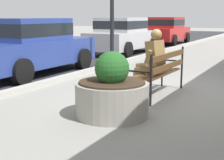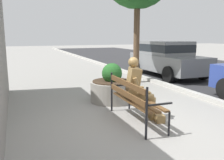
# 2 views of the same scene
# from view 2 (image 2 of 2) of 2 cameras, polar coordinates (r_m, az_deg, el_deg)

# --- Properties ---
(ground_plane) EXTENTS (80.00, 80.00, 0.00)m
(ground_plane) POSITION_cam_2_polar(r_m,az_deg,el_deg) (4.95, 4.94, -11.10)
(ground_plane) COLOR gray
(park_bench) EXTENTS (1.81, 0.58, 0.95)m
(park_bench) POSITION_cam_2_polar(r_m,az_deg,el_deg) (5.09, 5.06, -4.06)
(park_bench) COLOR brown
(park_bench) RESTS_ON ground
(bronze_statue_seated) EXTENTS (0.76, 0.80, 1.37)m
(bronze_statue_seated) POSITION_cam_2_polar(r_m,az_deg,el_deg) (5.24, 6.64, -2.28)
(bronze_statue_seated) COLOR olive
(bronze_statue_seated) RESTS_ON ground
(concrete_planter) EXTENTS (1.20, 1.20, 1.07)m
(concrete_planter) POSITION_cam_2_polar(r_m,az_deg,el_deg) (6.74, 0.00, -1.88)
(concrete_planter) COLOR gray
(concrete_planter) RESTS_ON ground
(parked_car_grey) EXTENTS (4.11, 1.94, 1.56)m
(parked_car_grey) POSITION_cam_2_polar(r_m,az_deg,el_deg) (11.23, 12.79, 5.23)
(parked_car_grey) COLOR slate
(parked_car_grey) RESTS_ON ground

